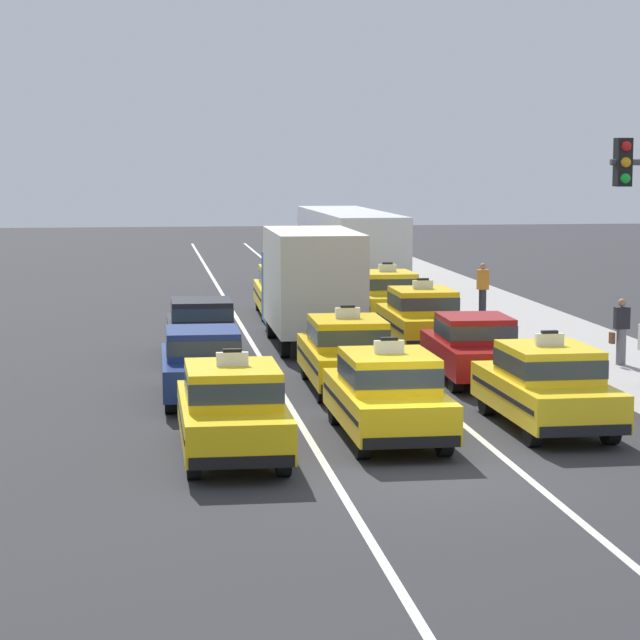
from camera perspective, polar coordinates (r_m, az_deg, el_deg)
The scene contains 18 objects.
ground_plane at distance 22.51m, azimuth 4.58°, elevation -6.59°, with size 160.00×160.00×0.00m, color #2B2B2D.
lane_stripe_left_center at distance 41.83m, azimuth -3.39°, elevation -0.25°, with size 0.14×80.00×0.01m, color silver.
lane_stripe_center_right at distance 42.18m, azimuth 0.95°, elevation -0.18°, with size 0.14×80.00×0.01m, color silver.
sidewalk_curb at distance 38.62m, azimuth 10.32°, elevation -0.85°, with size 4.00×90.00×0.15m, color #9E9993.
taxi_left_nearest at distance 23.49m, azimuth -3.78°, elevation -3.82°, with size 1.82×4.56×1.96m.
sedan_left_second at distance 29.01m, azimuth -5.05°, elevation -1.81°, with size 1.81×4.32×1.58m.
sedan_left_third at distance 34.93m, azimuth -5.10°, elevation -0.31°, with size 1.79×4.31×1.58m.
taxi_center_nearest at distance 24.94m, azimuth 2.92°, elevation -3.17°, with size 1.84×4.57×1.96m.
taxi_center_second at distance 30.21m, azimuth 1.16°, elevation -1.37°, with size 1.87×4.58×1.96m.
box_truck_center_third at distance 37.41m, azimuth -0.45°, elevation 1.64°, with size 2.33×6.97×3.27m.
taxi_center_fourth at distance 44.42m, azimuth -1.54°, elevation 1.32°, with size 1.94×4.61×1.96m.
taxi_right_nearest at distance 26.23m, azimuth 9.70°, elevation -2.76°, with size 1.89×4.59×1.96m.
sedan_right_second at distance 31.52m, azimuth 6.61°, elevation -1.12°, with size 1.86×4.34×1.58m.
taxi_right_third at distance 36.95m, azimuth 4.39°, elevation 0.15°, with size 1.85×4.57×1.96m.
taxi_right_fourth at distance 42.39m, azimuth 2.88°, elevation 1.04°, with size 1.84×4.57×1.96m.
bus_right_fifth at distance 50.87m, azimuth 1.25°, elevation 3.11°, with size 2.67×11.23×3.22m.
pedestrian_mid_block at distance 43.17m, azimuth 6.99°, elevation 1.31°, with size 0.36×0.24×1.73m.
pedestrian_far_corner at distance 33.76m, azimuth 12.78°, elevation -0.49°, with size 0.47×0.24×1.65m.
Camera 1 is at (-4.68, -21.38, 5.29)m, focal length 74.65 mm.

